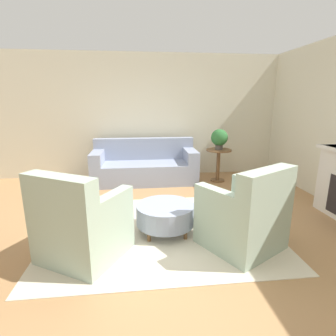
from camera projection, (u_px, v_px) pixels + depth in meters
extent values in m
plane|color=#AD7F51|center=(162.00, 230.00, 3.65)|extent=(16.00, 16.00, 0.00)
cube|color=beige|center=(150.00, 116.00, 6.15)|extent=(9.81, 0.12, 2.80)
cube|color=beige|center=(162.00, 230.00, 3.65)|extent=(3.03, 2.37, 0.01)
cube|color=#8E99B2|center=(145.00, 172.00, 5.78)|extent=(2.25, 0.92, 0.44)
cube|color=#8E99B2|center=(144.00, 149.00, 6.01)|extent=(2.25, 0.20, 0.49)
cube|color=#8E99B2|center=(97.00, 158.00, 5.57)|extent=(0.24, 0.88, 0.27)
cube|color=#8E99B2|center=(190.00, 156.00, 5.78)|extent=(0.24, 0.88, 0.27)
cube|color=brown|center=(146.00, 186.00, 5.42)|extent=(2.02, 0.05, 0.06)
cube|color=#9EB29E|center=(85.00, 236.00, 3.01)|extent=(1.12, 1.11, 0.45)
cube|color=#9EB29E|center=(60.00, 204.00, 2.61)|extent=(0.81, 0.59, 0.58)
cube|color=#9EB29E|center=(109.00, 210.00, 2.80)|extent=(0.51, 0.73, 0.32)
cube|color=#9EB29E|center=(61.00, 200.00, 3.06)|extent=(0.51, 0.73, 0.32)
cube|color=brown|center=(106.00, 237.00, 3.39)|extent=(0.67, 0.41, 0.06)
cube|color=#9EB29E|center=(240.00, 228.00, 3.21)|extent=(1.12, 1.11, 0.45)
cube|color=#9EB29E|center=(266.00, 195.00, 2.85)|extent=(0.81, 0.59, 0.58)
cube|color=#9EB29E|center=(259.00, 192.00, 3.33)|extent=(0.51, 0.73, 0.32)
cube|color=#9EB29E|center=(222.00, 205.00, 2.93)|extent=(0.51, 0.73, 0.32)
cube|color=brown|center=(217.00, 231.00, 3.55)|extent=(0.67, 0.41, 0.06)
cylinder|color=#8E99B2|center=(165.00, 214.00, 3.54)|extent=(0.78, 0.78, 0.27)
cylinder|color=brown|center=(149.00, 236.00, 3.33)|extent=(0.05, 0.05, 0.12)
cylinder|color=brown|center=(185.00, 234.00, 3.39)|extent=(0.05, 0.05, 0.12)
cylinder|color=brown|center=(148.00, 220.00, 3.79)|extent=(0.05, 0.05, 0.12)
cylinder|color=brown|center=(180.00, 219.00, 3.84)|extent=(0.05, 0.05, 0.12)
cylinder|color=brown|center=(219.00, 150.00, 5.73)|extent=(0.56, 0.56, 0.03)
cylinder|color=brown|center=(218.00, 166.00, 5.82)|extent=(0.08, 0.08, 0.69)
cylinder|color=brown|center=(217.00, 180.00, 5.90)|extent=(0.31, 0.31, 0.03)
cylinder|color=#4C4742|center=(219.00, 147.00, 5.71)|extent=(0.16, 0.16, 0.11)
sphere|color=#2D6B33|center=(219.00, 137.00, 5.66)|extent=(0.36, 0.36, 0.36)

